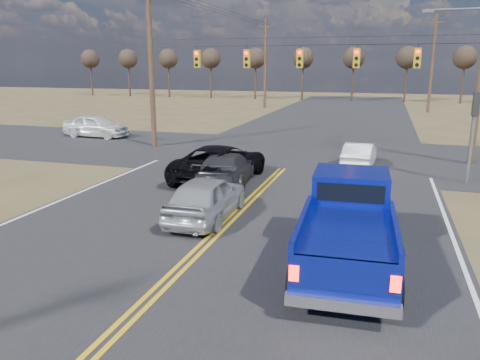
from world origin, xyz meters
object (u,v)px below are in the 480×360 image
(pickup_truck, at_px, (348,227))
(silver_suv, at_px, (206,197))
(black_suv, at_px, (221,163))
(white_car_queue, at_px, (359,155))
(dgrey_car_queue, at_px, (226,169))
(cross_car_west, at_px, (96,126))

(pickup_truck, height_order, silver_suv, pickup_truck)
(pickup_truck, relative_size, black_suv, 1.04)
(pickup_truck, xyz_separation_m, black_suv, (-6.09, 7.69, -0.27))
(white_car_queue, xyz_separation_m, dgrey_car_queue, (-5.16, -5.23, 0.07))
(dgrey_car_queue, xyz_separation_m, cross_car_west, (-13.12, 10.12, 0.09))
(silver_suv, relative_size, black_suv, 0.76)
(pickup_truck, xyz_separation_m, cross_car_west, (-18.68, 17.03, -0.27))
(black_suv, bearing_deg, dgrey_car_queue, 130.47)
(silver_suv, height_order, black_suv, black_suv)
(silver_suv, xyz_separation_m, white_car_queue, (4.36, 9.62, -0.10))
(pickup_truck, xyz_separation_m, dgrey_car_queue, (-5.55, 6.91, -0.36))
(pickup_truck, xyz_separation_m, white_car_queue, (-0.39, 12.14, -0.43))
(white_car_queue, height_order, dgrey_car_queue, dgrey_car_queue)
(silver_suv, bearing_deg, cross_car_west, -47.20)
(cross_car_west, bearing_deg, dgrey_car_queue, -125.00)
(black_suv, bearing_deg, cross_car_west, -30.43)
(pickup_truck, xyz_separation_m, silver_suv, (-4.75, 2.51, -0.33))
(silver_suv, distance_m, white_car_queue, 10.57)
(silver_suv, distance_m, cross_car_west, 20.11)
(silver_suv, height_order, white_car_queue, silver_suv)
(silver_suv, xyz_separation_m, dgrey_car_queue, (-0.80, 4.40, -0.03))
(black_suv, height_order, dgrey_car_queue, black_suv)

